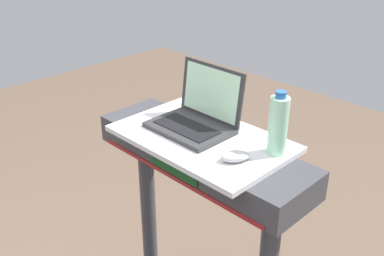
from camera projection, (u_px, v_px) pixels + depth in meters
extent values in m
cylinder|color=#38383D|center=(149.00, 218.00, 2.13)|extent=(0.07, 0.07, 0.86)
cube|color=#38383D|center=(201.00, 154.00, 1.70)|extent=(0.90, 0.28, 0.11)
cube|color=#0C3F19|center=(174.00, 168.00, 1.61)|extent=(0.24, 0.01, 0.06)
cube|color=maroon|center=(174.00, 178.00, 1.63)|extent=(0.81, 0.00, 0.02)
cube|color=silver|center=(202.00, 138.00, 1.67)|extent=(0.65, 0.41, 0.02)
cube|color=#2D2D30|center=(189.00, 128.00, 1.70)|extent=(0.31, 0.21, 0.02)
cube|color=black|center=(186.00, 127.00, 1.69)|extent=(0.25, 0.12, 0.00)
cube|color=#2D2D30|center=(212.00, 92.00, 1.73)|extent=(0.31, 0.03, 0.21)
cube|color=#B2E0B7|center=(211.00, 92.00, 1.73)|extent=(0.27, 0.03, 0.19)
ellipsoid|color=#B2B2B7|center=(235.00, 156.00, 1.50)|extent=(0.10, 0.12, 0.03)
cylinder|color=#9EDBB2|center=(278.00, 126.00, 1.51)|extent=(0.07, 0.07, 0.20)
cylinder|color=#2659A5|center=(281.00, 95.00, 1.46)|extent=(0.04, 0.04, 0.02)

